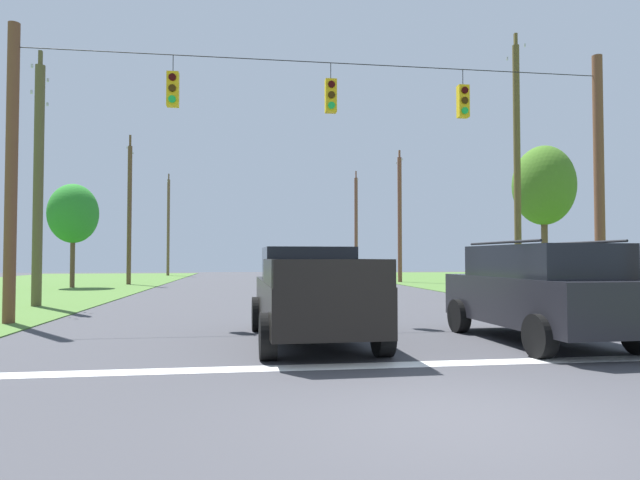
% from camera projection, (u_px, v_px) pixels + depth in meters
% --- Properties ---
extents(ground_plane, '(120.00, 120.00, 0.00)m').
position_uv_depth(ground_plane, '(458.00, 418.00, 5.78)').
color(ground_plane, '#3D3D42').
extents(stop_bar_stripe, '(14.20, 0.45, 0.01)m').
position_uv_depth(stop_bar_stripe, '(388.00, 365.00, 8.62)').
color(stop_bar_stripe, white).
rests_on(stop_bar_stripe, ground).
extents(lane_dash_0, '(2.50, 0.15, 0.01)m').
position_uv_depth(lane_dash_0, '(330.00, 321.00, 14.56)').
color(lane_dash_0, white).
rests_on(lane_dash_0, ground).
extents(lane_dash_1, '(2.50, 0.15, 0.01)m').
position_uv_depth(lane_dash_1, '(301.00, 299.00, 22.39)').
color(lane_dash_1, white).
rests_on(lane_dash_1, ground).
extents(lane_dash_2, '(2.50, 0.15, 0.01)m').
position_uv_depth(lane_dash_2, '(289.00, 290.00, 28.36)').
color(lane_dash_2, white).
rests_on(lane_dash_2, ground).
extents(lane_dash_3, '(2.50, 0.15, 0.01)m').
position_uv_depth(lane_dash_3, '(280.00, 284.00, 35.80)').
color(lane_dash_3, white).
rests_on(lane_dash_3, ground).
extents(lane_dash_4, '(2.50, 0.15, 0.01)m').
position_uv_depth(lane_dash_4, '(274.00, 279.00, 42.97)').
color(lane_dash_4, white).
rests_on(lane_dash_4, ground).
extents(overhead_signal_span, '(17.04, 0.31, 7.93)m').
position_uv_depth(overhead_signal_span, '(327.00, 166.00, 15.22)').
color(overhead_signal_span, brown).
rests_on(overhead_signal_span, ground).
extents(pickup_truck, '(2.38, 5.44, 1.95)m').
position_uv_depth(pickup_truck, '(311.00, 294.00, 11.12)').
color(pickup_truck, black).
rests_on(pickup_truck, ground).
extents(suv_black, '(2.34, 4.86, 2.05)m').
position_uv_depth(suv_black, '(538.00, 290.00, 10.97)').
color(suv_black, black).
rests_on(suv_black, ground).
extents(distant_car_crossing_white, '(4.30, 2.02, 1.52)m').
position_uv_depth(distant_car_crossing_white, '(522.00, 283.00, 20.25)').
color(distant_car_crossing_white, silver).
rests_on(distant_car_crossing_white, ground).
extents(utility_pole_mid_right, '(0.27, 1.53, 11.00)m').
position_uv_depth(utility_pole_mid_right, '(517.00, 168.00, 22.03)').
color(utility_pole_mid_right, brown).
rests_on(utility_pole_mid_right, ground).
extents(utility_pole_far_right, '(0.29, 1.53, 9.32)m').
position_uv_depth(utility_pole_far_right, '(400.00, 218.00, 37.78)').
color(utility_pole_far_right, brown).
rests_on(utility_pole_far_right, ground).
extents(utility_pole_near_left, '(0.33, 1.83, 10.33)m').
position_uv_depth(utility_pole_near_left, '(356.00, 225.00, 53.14)').
color(utility_pole_near_left, brown).
rests_on(utility_pole_near_left, ground).
extents(utility_pole_far_left, '(0.33, 1.57, 9.10)m').
position_uv_depth(utility_pole_far_left, '(38.00, 180.00, 18.98)').
color(utility_pole_far_left, brown).
rests_on(utility_pole_far_left, ground).
extents(utility_pole_distant_right, '(0.27, 1.87, 9.61)m').
position_uv_depth(utility_pole_distant_right, '(129.00, 212.00, 34.34)').
color(utility_pole_distant_right, brown).
rests_on(utility_pole_distant_right, ground).
extents(utility_pole_distant_left, '(0.27, 1.61, 9.80)m').
position_uv_depth(utility_pole_distant_left, '(168.00, 226.00, 51.49)').
color(utility_pole_distant_left, brown).
rests_on(utility_pole_distant_left, ground).
extents(tree_roadside_right, '(3.21, 3.21, 7.63)m').
position_uv_depth(tree_roadside_right, '(544.00, 186.00, 28.32)').
color(tree_roadside_right, brown).
rests_on(tree_roadside_right, ground).
extents(tree_roadside_far_right, '(2.77, 2.77, 5.96)m').
position_uv_depth(tree_roadside_far_right, '(73.00, 214.00, 30.79)').
color(tree_roadside_far_right, brown).
rests_on(tree_roadside_far_right, ground).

